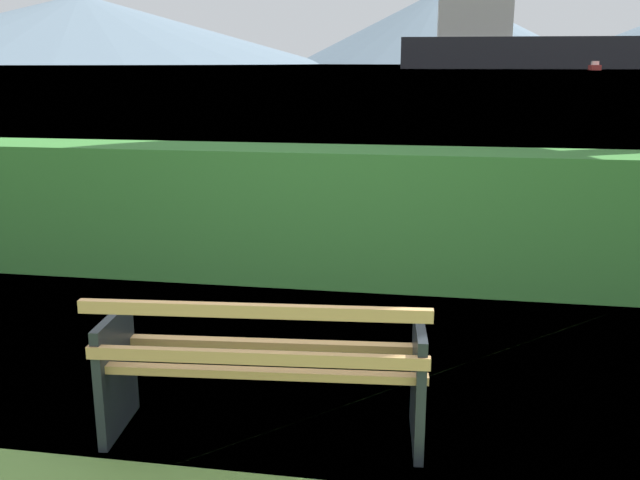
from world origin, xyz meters
The scene contains 7 objects.
ground_plane centered at (0.00, 0.00, 0.00)m, with size 1400.00×1400.00×0.00m, color #567A38.
water_surface centered at (0.00, 309.60, 0.00)m, with size 620.00×620.00×0.00m, color #6B8EA3.
park_bench centered at (0.01, -0.06, 0.43)m, with size 1.78×0.71×0.87m.
hedge_row centered at (0.00, 2.88, 0.62)m, with size 8.86×0.73×1.24m, color #387A33.
cargo_ship_large centered at (35.69, 204.44, 7.31)m, with size 109.70×19.07×26.15m.
fishing_boat_near centered at (36.23, 173.30, 0.76)m, with size 2.60×6.88×2.07m.
distant_hills centered at (88.61, 570.80, 36.75)m, with size 989.33×452.60×86.61m.
Camera 1 is at (0.88, -3.41, 2.01)m, focal length 39.31 mm.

